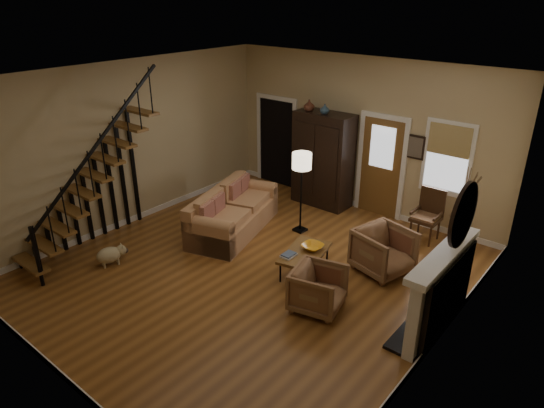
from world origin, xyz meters
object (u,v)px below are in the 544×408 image
Objects in this scene: sofa at (234,212)px; armchair_left at (318,289)px; side_chair at (426,216)px; armchair_right at (384,251)px; floor_lamp at (301,193)px; coffee_table at (305,262)px; armoire at (323,160)px.

sofa is 2.98m from armchair_left.
sofa is at bearing -146.24° from side_chair.
floor_lamp reaches higher than armchair_right.
floor_lamp is (1.03, 0.86, 0.40)m from sofa.
side_chair is at bearing 30.31° from floor_lamp.
floor_lamp is at bearing 28.50° from armchair_left.
armchair_right is at bearing 40.74° from coffee_table.
armchair_right is at bearing -7.03° from sofa.
armchair_left is 3.18m from side_chair.
floor_lamp is (-0.99, 1.22, 0.62)m from coffee_table.
armchair_left is at bearing -42.94° from coffee_table.
armchair_right is at bearing -9.44° from floor_lamp.
sofa is 2.25× the size of side_chair.
sofa is 3.00× the size of armchair_left.
armchair_left is at bearing -96.16° from side_chair.
armchair_left is 2.66m from floor_lamp.
floor_lamp is at bearing -149.69° from side_chair.
coffee_table is 1.39× the size of armchair_left.
coffee_table is at bearing -61.39° from armoire.
floor_lamp reaches higher than side_chair.
armchair_left is (2.78, -1.07, -0.08)m from sofa.
armchair_right is (1.03, 0.88, 0.20)m from coffee_table.
side_chair reaches higher than armchair_left.
armchair_right is (0.26, 1.60, 0.05)m from armchair_left.
sofa is at bearing 114.24° from armchair_right.
side_chair is (2.55, -0.20, -0.54)m from armoire.
armchair_right is (3.04, 0.53, -0.03)m from sofa.
armchair_left is at bearing -56.66° from armoire.
coffee_table is 0.64× the size of floor_lamp.
floor_lamp is at bearing -72.42° from armoire.
floor_lamp is (0.45, -1.43, -0.22)m from armoire.
armoire reaches higher than floor_lamp.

